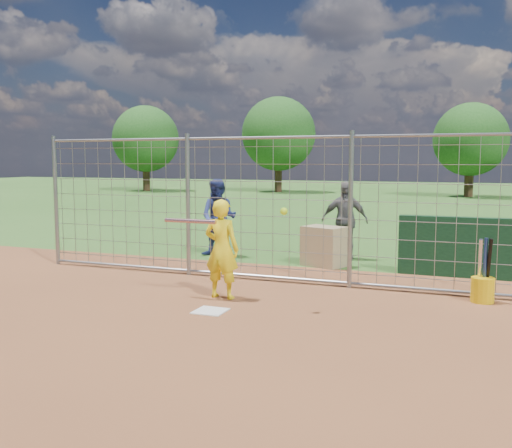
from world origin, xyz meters
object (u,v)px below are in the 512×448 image
at_px(batter, 222,249).
at_px(bucket_with_bats, 483,286).
at_px(equipment_bin, 324,246).
at_px(bystander_a, 219,218).
at_px(bystander_b, 345,220).

height_order(batter, bucket_with_bats, batter).
height_order(batter, equipment_bin, batter).
height_order(bystander_a, bucket_with_bats, bystander_a).
distance_m(batter, equipment_bin, 3.30).
height_order(equipment_bin, bucket_with_bats, bucket_with_bats).
height_order(batter, bystander_b, bystander_b).
height_order(bystander_a, equipment_bin, bystander_a).
bearing_deg(equipment_bin, bucket_with_bats, -13.85).
bearing_deg(bystander_b, equipment_bin, -109.74).
xyz_separation_m(bystander_a, bystander_b, (2.65, 0.69, -0.02)).
relative_size(equipment_bin, bucket_with_bats, 0.82).
xyz_separation_m(bystander_a, equipment_bin, (2.45, -0.29, -0.45)).
xyz_separation_m(batter, bystander_b, (0.99, 4.16, 0.07)).
relative_size(bystander_a, bucket_with_bats, 1.75).
xyz_separation_m(equipment_bin, bucket_with_bats, (2.95, -2.02, -0.15)).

